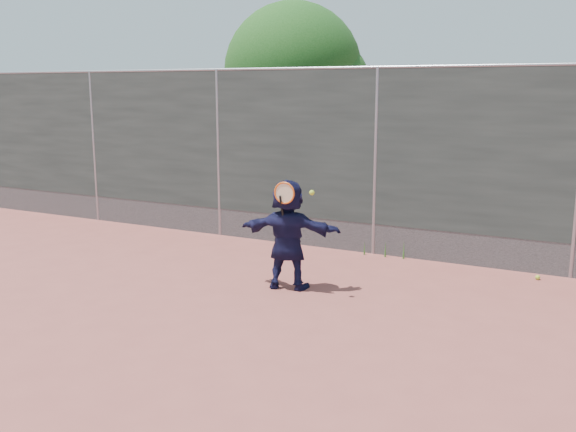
% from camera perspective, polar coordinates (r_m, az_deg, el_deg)
% --- Properties ---
extents(ground, '(80.00, 80.00, 0.00)m').
position_cam_1_polar(ground, '(7.64, -1.51, -9.26)').
color(ground, '#9E4C42').
rests_on(ground, ground).
extents(player, '(1.45, 0.70, 1.50)m').
position_cam_1_polar(player, '(8.63, 0.00, -1.63)').
color(player, '#131436').
rests_on(player, ground).
extents(ball_ground, '(0.07, 0.07, 0.07)m').
position_cam_1_polar(ball_ground, '(9.84, 21.31, -5.11)').
color(ball_ground, '#AECF2E').
rests_on(ball_ground, ground).
extents(fence, '(20.00, 0.06, 3.03)m').
position_cam_1_polar(fence, '(10.41, 7.79, 5.14)').
color(fence, '#38423D').
rests_on(fence, ground).
extents(swing_action, '(0.58, 0.14, 0.51)m').
position_cam_1_polar(swing_action, '(8.30, -0.10, 1.95)').
color(swing_action, orange).
rests_on(swing_action, ground).
extents(tree_left, '(3.15, 3.00, 4.53)m').
position_cam_1_polar(tree_left, '(14.28, 1.12, 12.35)').
color(tree_left, '#382314').
rests_on(tree_left, ground).
extents(weed_clump, '(0.68, 0.07, 0.30)m').
position_cam_1_polar(weed_clump, '(10.46, 8.88, -2.93)').
color(weed_clump, '#387226').
rests_on(weed_clump, ground).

